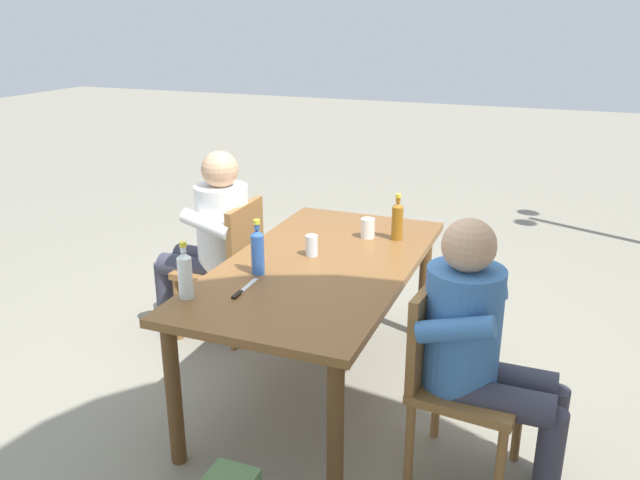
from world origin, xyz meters
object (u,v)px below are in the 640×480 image
(person_in_plaid_shirt, at_px, (212,234))
(table_knife, at_px, (243,290))
(bottle_amber, at_px, (397,220))
(chair_far_right, at_px, (452,371))
(bottle_clear, at_px, (185,274))
(dining_table, at_px, (320,278))
(cup_glass, at_px, (312,246))
(person_in_white_shirt, at_px, (481,342))
(cup_white, at_px, (368,228))
(bottle_blue, at_px, (258,251))
(chair_near_left, at_px, (229,262))

(person_in_plaid_shirt, height_order, table_knife, person_in_plaid_shirt)
(bottle_amber, bearing_deg, person_in_plaid_shirt, -85.51)
(chair_far_right, height_order, bottle_clear, bottle_clear)
(dining_table, bearing_deg, table_knife, -23.05)
(person_in_plaid_shirt, bearing_deg, chair_far_right, 64.31)
(bottle_amber, relative_size, cup_glass, 2.38)
(cup_glass, distance_m, table_knife, 0.55)
(person_in_white_shirt, bearing_deg, cup_white, -138.27)
(bottle_blue, bearing_deg, person_in_plaid_shirt, -135.10)
(bottle_clear, height_order, table_knife, bottle_clear)
(dining_table, xyz_separation_m, person_in_white_shirt, (0.40, 0.87, 0.00))
(chair_far_right, height_order, cup_glass, chair_far_right)
(bottle_clear, bearing_deg, chair_far_right, 101.31)
(chair_far_right, relative_size, bottle_clear, 3.31)
(bottle_clear, distance_m, cup_white, 1.19)
(chair_near_left, distance_m, bottle_blue, 0.92)
(bottle_clear, bearing_deg, bottle_blue, 154.84)
(chair_far_right, bearing_deg, bottle_clear, -78.69)
(table_knife, bearing_deg, person_in_white_shirt, 93.50)
(dining_table, xyz_separation_m, chair_far_right, (0.39, 0.76, -0.17))
(person_in_plaid_shirt, xyz_separation_m, bottle_amber, (-0.09, 1.14, 0.20))
(chair_near_left, relative_size, person_in_white_shirt, 0.74)
(chair_near_left, bearing_deg, bottle_amber, 94.92)
(person_in_plaid_shirt, height_order, cup_glass, person_in_plaid_shirt)
(dining_table, xyz_separation_m, table_knife, (0.46, -0.20, 0.09))
(bottle_clear, bearing_deg, bottle_amber, 148.83)
(chair_near_left, height_order, bottle_blue, bottle_blue)
(person_in_plaid_shirt, distance_m, bottle_amber, 1.16)
(cup_white, bearing_deg, bottle_amber, 100.88)
(bottle_blue, height_order, cup_white, bottle_blue)
(person_in_plaid_shirt, relative_size, bottle_clear, 4.49)
(bottle_amber, bearing_deg, cup_glass, -40.17)
(chair_near_left, bearing_deg, dining_table, 62.42)
(chair_far_right, xyz_separation_m, cup_glass, (-0.46, -0.84, 0.31))
(person_in_white_shirt, bearing_deg, bottle_clear, -80.00)
(chair_near_left, xyz_separation_m, bottle_blue, (0.65, 0.54, 0.37))
(person_in_white_shirt, xyz_separation_m, bottle_blue, (-0.14, -1.09, 0.20))
(bottle_blue, bearing_deg, bottle_clear, -25.16)
(bottle_clear, relative_size, bottle_blue, 0.95)
(chair_far_right, distance_m, bottle_amber, 1.06)
(chair_near_left, distance_m, cup_glass, 0.82)
(chair_near_left, distance_m, cup_white, 0.92)
(chair_near_left, bearing_deg, person_in_plaid_shirt, -89.51)
(cup_glass, bearing_deg, person_in_plaid_shirt, -112.10)
(bottle_amber, relative_size, bottle_clear, 1.00)
(table_knife, bearing_deg, chair_near_left, -146.70)
(dining_table, height_order, chair_near_left, chair_near_left)
(person_in_white_shirt, height_order, bottle_amber, person_in_white_shirt)
(chair_far_right, xyz_separation_m, chair_near_left, (-0.78, -1.52, 0.00))
(chair_far_right, bearing_deg, bottle_amber, -150.79)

